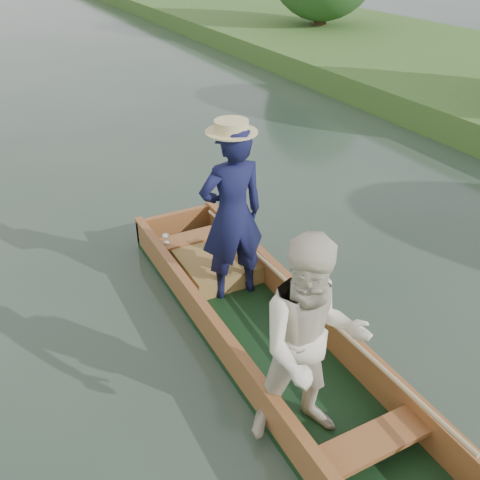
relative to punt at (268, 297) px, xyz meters
name	(u,v)px	position (x,y,z in m)	size (l,w,h in m)	color
ground	(267,346)	(0.09, 0.13, -0.74)	(120.00, 120.00, 0.00)	#283D30
punt	(268,297)	(0.00, 0.00, 0.00)	(1.38, 5.00, 2.08)	black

